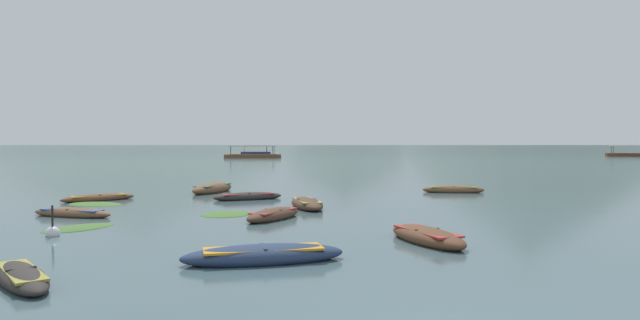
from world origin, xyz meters
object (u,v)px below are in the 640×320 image
object	(u,v)px
rowboat_0	(98,198)
mooring_buoy	(53,233)
rowboat_1	(21,277)
rowboat_2	(307,204)
ferry_1	(256,153)
rowboat_5	(273,215)
ferry_2	(632,154)
rowboat_3	(427,236)
rowboat_9	(453,190)
rowboat_7	(213,188)
rowboat_10	(248,197)
rowboat_8	(72,213)
ferry_0	(252,156)
rowboat_4	(264,255)

from	to	relation	value
rowboat_0	mooring_buoy	size ratio (longest dim) A/B	3.11
rowboat_1	mooring_buoy	bearing A→B (deg)	108.53
rowboat_2	ferry_1	world-z (taller)	ferry_1
rowboat_5	ferry_2	distance (m)	117.35
rowboat_1	rowboat_3	size ratio (longest dim) A/B	0.85
mooring_buoy	rowboat_2	bearing A→B (deg)	41.09
rowboat_1	ferry_1	xyz separation A→B (m)	(-4.76, 123.04, 0.32)
rowboat_1	rowboat_0	bearing A→B (deg)	104.97
rowboat_9	rowboat_7	bearing A→B (deg)	176.77
rowboat_0	ferry_1	distance (m)	107.61
rowboat_3	rowboat_10	size ratio (longest dim) A/B	0.98
rowboat_2	rowboat_7	xyz separation A→B (m)	(-5.20, 7.52, 0.05)
rowboat_8	ferry_0	size ratio (longest dim) A/B	0.31
rowboat_2	rowboat_5	world-z (taller)	rowboat_2
ferry_1	ferry_2	xyz separation A→B (m)	(82.35, -22.41, -0.00)
rowboat_2	ferry_1	distance (m)	111.42
ferry_0	rowboat_0	bearing A→B (deg)	-90.80
rowboat_3	rowboat_8	bearing A→B (deg)	154.31
rowboat_9	ferry_1	world-z (taller)	ferry_1
rowboat_8	rowboat_10	world-z (taller)	rowboat_10
rowboat_8	rowboat_10	bearing A→B (deg)	43.72
rowboat_0	rowboat_1	bearing A→B (deg)	-75.03
rowboat_0	rowboat_5	xyz separation A→B (m)	(8.74, -6.71, 0.03)
rowboat_4	ferry_2	xyz separation A→B (m)	(72.89, 99.00, 0.28)
rowboat_1	ferry_0	bearing A→B (deg)	91.90
rowboat_0	rowboat_9	bearing A→B (deg)	10.60
rowboat_8	rowboat_9	bearing A→B (deg)	27.72
rowboat_3	rowboat_2	bearing A→B (deg)	111.30
rowboat_9	ferry_1	distance (m)	105.89
rowboat_4	rowboat_9	bearing A→B (deg)	60.88
mooring_buoy	rowboat_7	bearing A→B (deg)	79.97
rowboat_7	mooring_buoy	size ratio (longest dim) A/B	3.97
rowboat_0	rowboat_10	size ratio (longest dim) A/B	0.92
rowboat_8	ferry_0	world-z (taller)	ferry_0
rowboat_8	rowboat_9	world-z (taller)	rowboat_9
rowboat_0	rowboat_10	bearing A→B (deg)	1.40
rowboat_8	mooring_buoy	size ratio (longest dim) A/B	3.36
rowboat_8	rowboat_2	bearing A→B (deg)	14.81
ferry_0	rowboat_3	bearing A→B (deg)	-82.16
rowboat_2	rowboat_7	distance (m)	9.14
rowboat_10	ferry_0	xyz separation A→B (m)	(-6.12, 76.62, 0.30)
rowboat_9	rowboat_2	bearing A→B (deg)	-141.22
ferry_0	ferry_1	bearing A→B (deg)	93.17
rowboat_10	rowboat_2	bearing A→B (deg)	-50.77
rowboat_5	rowboat_9	xyz separation A→B (m)	(9.69, 10.16, 0.00)
ferry_0	ferry_2	xyz separation A→B (m)	(80.64, 8.40, 0.00)
rowboat_5	rowboat_2	bearing A→B (deg)	69.33
rowboat_7	rowboat_10	world-z (taller)	rowboat_7
rowboat_8	ferry_1	world-z (taller)	ferry_1
ferry_2	ferry_0	bearing A→B (deg)	-174.05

